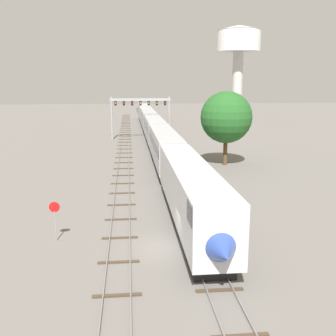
{
  "coord_description": "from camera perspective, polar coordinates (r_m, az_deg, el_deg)",
  "views": [
    {
      "loc": [
        -2.71,
        -25.12,
        10.95
      ],
      "look_at": [
        1.0,
        12.0,
        3.0
      ],
      "focal_mm": 42.32,
      "sensor_mm": 36.0,
      "label": 1
    }
  ],
  "objects": [
    {
      "name": "water_tower",
      "position": [
        104.22,
        10.13,
        16.89
      ],
      "size": [
        10.89,
        10.89,
        25.1
      ],
      "color": "beige",
      "rests_on": "ground"
    },
    {
      "name": "signal_gantry",
      "position": [
        80.06,
        -3.98,
        8.65
      ],
      "size": [
        12.1,
        0.49,
        8.47
      ],
      "color": "#999BA0",
      "rests_on": "ground"
    },
    {
      "name": "trackside_tree_left",
      "position": [
        54.3,
        8.39,
        7.22
      ],
      "size": [
        6.98,
        6.98,
        10.02
      ],
      "color": "brown",
      "rests_on": "ground"
    },
    {
      "name": "passenger_train",
      "position": [
        75.27,
        -2.1,
        5.66
      ],
      "size": [
        3.04,
        111.55,
        4.8
      ],
      "color": "silver",
      "rests_on": "ground"
    },
    {
      "name": "stop_sign",
      "position": [
        29.14,
        -15.97,
        -6.6
      ],
      "size": [
        0.76,
        0.08,
        2.88
      ],
      "color": "gray",
      "rests_on": "ground"
    },
    {
      "name": "track_main",
      "position": [
        85.94,
        -2.53,
        4.75
      ],
      "size": [
        2.6,
        200.0,
        0.16
      ],
      "color": "slate",
      "rests_on": "ground"
    },
    {
      "name": "ground_plane",
      "position": [
        27.54,
        0.42,
        -11.4
      ],
      "size": [
        400.0,
        400.0,
        0.0
      ],
      "primitive_type": "plane",
      "color": "slate"
    },
    {
      "name": "track_near",
      "position": [
        66.03,
        -6.32,
        2.47
      ],
      "size": [
        2.6,
        160.0,
        0.16
      ],
      "color": "slate",
      "rests_on": "ground"
    }
  ]
}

